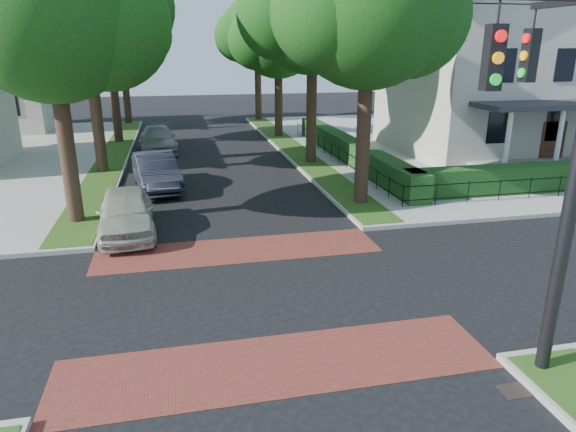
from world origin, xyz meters
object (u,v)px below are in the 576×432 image
at_px(parked_car_front, 126,212).
at_px(parked_car_middle, 156,172).
at_px(traffic_signal, 564,138).
at_px(parked_car_rear, 158,139).

bearing_deg(parked_car_front, parked_car_middle, 76.93).
distance_m(traffic_signal, parked_car_rear, 26.38).
bearing_deg(traffic_signal, parked_car_front, 130.34).
xyz_separation_m(parked_car_front, parked_car_rear, (0.78, 14.93, -0.02)).
bearing_deg(parked_car_front, parked_car_rear, 82.54).
bearing_deg(parked_car_middle, parked_car_rear, 81.55).
distance_m(parked_car_middle, parked_car_rear, 9.08).
bearing_deg(parked_car_rear, traffic_signal, -76.41).
distance_m(traffic_signal, parked_car_middle, 17.99).
relative_size(parked_car_front, parked_car_middle, 0.93).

